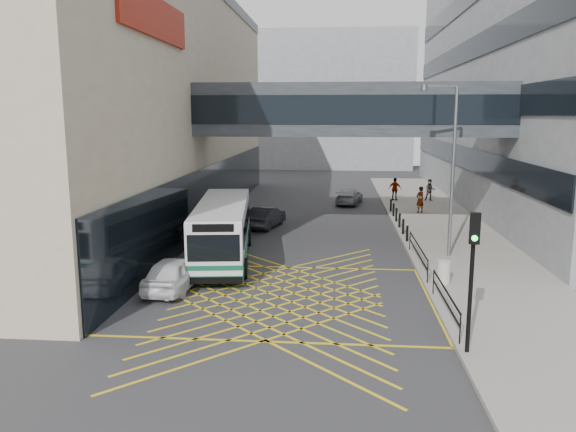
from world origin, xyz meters
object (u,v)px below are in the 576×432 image
(car_dark, at_px, (266,217))
(car_silver, at_px, (349,196))
(bus, at_px, (223,229))
(street_lamp, at_px, (450,161))
(litter_bin, at_px, (443,272))
(traffic_light, at_px, (472,263))
(pedestrian_c, at_px, (395,189))
(pedestrian_b, at_px, (430,190))
(car_white, at_px, (174,273))
(pedestrian_a, at_px, (420,200))

(car_dark, height_order, car_silver, car_dark)
(bus, height_order, car_dark, bus)
(bus, distance_m, car_silver, 19.60)
(street_lamp, xyz_separation_m, litter_bin, (-0.96, -4.78, -4.34))
(traffic_light, distance_m, street_lamp, 12.22)
(litter_bin, bearing_deg, pedestrian_c, 89.36)
(bus, bearing_deg, pedestrian_b, 48.41)
(car_white, bearing_deg, pedestrian_c, -111.75)
(litter_bin, height_order, pedestrian_c, pedestrian_c)
(bus, relative_size, pedestrian_a, 5.58)
(bus, relative_size, pedestrian_b, 6.01)
(pedestrian_c, bearing_deg, car_white, 87.79)
(pedestrian_a, height_order, pedestrian_b, pedestrian_a)
(litter_bin, height_order, pedestrian_b, pedestrian_b)
(street_lamp, height_order, pedestrian_c, street_lamp)
(bus, xyz_separation_m, car_white, (-1.05, -5.16, -0.85))
(car_white, distance_m, street_lamp, 14.35)
(car_dark, height_order, pedestrian_c, pedestrian_c)
(bus, bearing_deg, car_dark, 74.84)
(bus, height_order, car_white, bus)
(litter_bin, relative_size, pedestrian_b, 0.55)
(car_dark, xyz_separation_m, street_lamp, (10.10, -7.27, 4.31))
(car_white, bearing_deg, bus, -98.22)
(litter_bin, distance_m, pedestrian_b, 23.80)
(litter_bin, bearing_deg, car_silver, 99.07)
(pedestrian_a, distance_m, pedestrian_b, 6.15)
(bus, height_order, pedestrian_b, bus)
(pedestrian_c, bearing_deg, pedestrian_b, -155.05)
(car_silver, bearing_deg, bus, 79.86)
(car_silver, height_order, pedestrian_b, pedestrian_b)
(street_lamp, xyz_separation_m, pedestrian_a, (0.54, 12.88, -3.87))
(car_dark, distance_m, pedestrian_a, 12.04)
(bus, bearing_deg, pedestrian_c, 54.42)
(pedestrian_b, xyz_separation_m, pedestrian_c, (-2.89, -0.11, 0.06))
(traffic_light, relative_size, pedestrian_c, 2.29)
(pedestrian_b, relative_size, pedestrian_c, 0.94)
(street_lamp, xyz_separation_m, pedestrian_c, (-0.69, 18.70, -3.89))
(pedestrian_a, bearing_deg, car_dark, -7.43)
(car_white, relative_size, traffic_light, 1.05)
(traffic_light, height_order, street_lamp, street_lamp)
(street_lamp, distance_m, pedestrian_b, 19.34)
(car_silver, distance_m, traffic_light, 29.64)
(bus, xyz_separation_m, pedestrian_a, (11.76, 13.83, -0.45))
(bus, height_order, pedestrian_a, bus)
(traffic_light, bearing_deg, pedestrian_a, 94.57)
(traffic_light, height_order, pedestrian_c, traffic_light)
(street_lamp, height_order, pedestrian_b, street_lamp)
(pedestrian_a, relative_size, pedestrian_b, 1.08)
(car_silver, xyz_separation_m, pedestrian_b, (6.70, 1.36, 0.37))
(car_silver, relative_size, pedestrian_b, 2.44)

